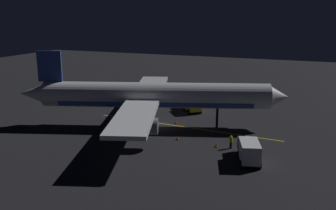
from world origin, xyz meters
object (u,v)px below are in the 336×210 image
traffic_cone_under_wing (178,138)px  baggage_truck (249,151)px  airliner (151,96)px  traffic_cone_near_left (216,145)px  traffic_cone_near_right (176,122)px  ground_crew_worker (231,142)px  catering_truck (191,104)px

traffic_cone_under_wing → baggage_truck: bearing=69.1°
airliner → traffic_cone_near_left: airliner is taller
traffic_cone_near_right → ground_crew_worker: bearing=54.0°
airliner → ground_crew_worker: (4.79, 13.16, -3.74)m
traffic_cone_near_right → catering_truck: bearing=-177.9°
airliner → traffic_cone_near_right: size_ratio=70.83×
traffic_cone_near_left → traffic_cone_under_wing: (-0.78, -5.57, 0.00)m
traffic_cone_near_right → baggage_truck: bearing=50.3°
baggage_truck → traffic_cone_under_wing: 10.95m
airliner → traffic_cone_near_right: bearing=131.2°
catering_truck → traffic_cone_near_left: catering_truck is taller
catering_truck → baggage_truck: bearing=35.2°
baggage_truck → catering_truck: (-18.81, -13.28, -0.01)m
catering_truck → traffic_cone_under_wing: (14.92, 3.11, -1.03)m
ground_crew_worker → traffic_cone_near_left: size_ratio=3.16×
ground_crew_worker → traffic_cone_near_right: (-7.40, -10.18, -0.64)m
airliner → traffic_cone_near_left: 13.17m
traffic_cone_under_wing → airliner: bearing=-126.4°
baggage_truck → traffic_cone_under_wing: bearing=-110.9°
traffic_cone_near_left → traffic_cone_near_right: same height
traffic_cone_near_left → traffic_cone_under_wing: size_ratio=1.00×
ground_crew_worker → baggage_truck: bearing=39.8°
traffic_cone_near_left → traffic_cone_under_wing: same height
traffic_cone_near_right → traffic_cone_under_wing: bearing=22.3°
traffic_cone_near_left → traffic_cone_near_right: size_ratio=1.00×
ground_crew_worker → traffic_cone_near_right: ground_crew_worker is taller
catering_truck → ground_crew_worker: bearing=34.2°
traffic_cone_near_left → traffic_cone_near_right: bearing=-132.4°
ground_crew_worker → traffic_cone_under_wing: bearing=-94.1°
baggage_truck → traffic_cone_near_right: bearing=-129.7°
ground_crew_worker → traffic_cone_near_left: 1.93m
ground_crew_worker → traffic_cone_near_right: 12.60m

